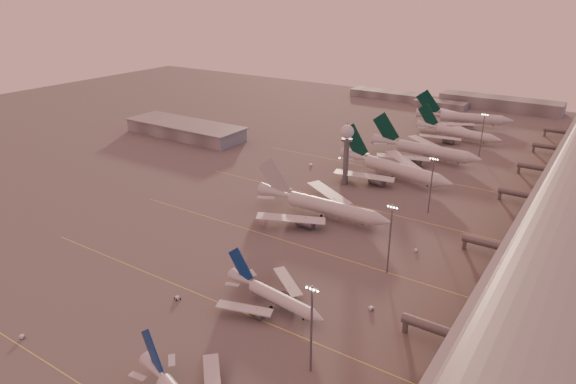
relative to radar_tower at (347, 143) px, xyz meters
The scene contains 23 objects.
ground 121.92m from the radar_tower, 92.39° to the right, with size 700.00×700.00×0.00m, color #5B5858.
taxiway_markings 71.83m from the radar_tower, 68.66° to the right, with size 180.00×185.25×0.02m.
hangar 127.68m from the radar_tower, behind, with size 82.00×27.00×8.50m.
radar_tower is the anchor object (origin of this frame).
mast_a 131.38m from the radar_tower, 66.17° to the right, with size 3.60×0.56×25.00m.
mast_b 82.32m from the radar_tower, 52.43° to the right, with size 3.60×0.56×25.00m.
mast_c 46.66m from the radar_tower, 12.53° to the right, with size 3.60×0.56×25.00m.
mast_d 91.11m from the radar_tower, 61.74° to the left, with size 3.60×0.56×25.00m.
distant_horizon 205.86m from the radar_tower, 90.67° to the left, with size 165.00×37.50×9.00m.
narrowbody_mid 107.96m from the radar_tower, 73.90° to the right, with size 37.84×30.03×14.82m.
widebody_white 43.61m from the radar_tower, 76.22° to the right, with size 62.28×49.90×21.91m.
greentail_a 30.83m from the radar_tower, 49.98° to the left, with size 64.55×51.63×23.70m.
greentail_b 63.51m from the radar_tower, 72.06° to the left, with size 63.76×51.43×23.15m.
greentail_c 109.95m from the radar_tower, 77.76° to the left, with size 55.40×44.45×20.20m.
greentail_d 145.23m from the radar_tower, 83.63° to the left, with size 63.26×50.44×23.46m.
gsv_truck_a 155.13m from the radar_tower, 97.24° to the right, with size 5.55×4.69×2.19m.
gsv_tug_mid 117.58m from the radar_tower, 88.80° to the right, with size 4.13×3.31×1.03m.
gsv_truck_b 105.71m from the radar_tower, 57.93° to the right, with size 6.13×4.03×2.33m.
gsv_truck_c 56.58m from the radar_tower, 99.32° to the right, with size 5.33×4.83×2.15m.
gsv_catering_b 72.70m from the radar_tower, 40.77° to the right, with size 4.70×2.31×3.81m.
gsv_tug_far 35.35m from the radar_tower, 69.92° to the right, with size 3.63×4.31×1.06m.
gsv_truck_d 37.09m from the radar_tower, 152.32° to the left, with size 2.65×5.95×2.33m.
gsv_tug_hangar 51.27m from the radar_tower, 43.91° to the left, with size 3.12×1.92×0.88m.
Camera 1 is at (109.91, -88.82, 90.62)m, focal length 32.00 mm.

